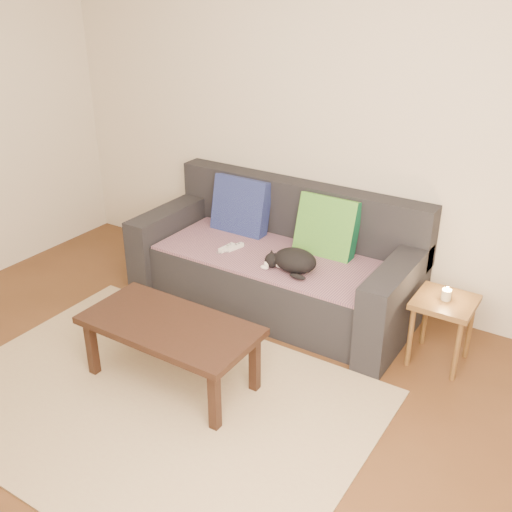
% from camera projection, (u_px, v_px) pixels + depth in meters
% --- Properties ---
extents(ground, '(4.50, 4.50, 0.00)m').
position_uv_depth(ground, '(136.00, 416.00, 3.43)').
color(ground, brown).
rests_on(ground, ground).
extents(back_wall, '(4.50, 0.04, 2.60)m').
position_uv_depth(back_wall, '(309.00, 123.00, 4.39)').
color(back_wall, beige).
rests_on(back_wall, ground).
extents(sofa, '(2.10, 0.94, 0.87)m').
position_uv_depth(sofa, '(277.00, 265.00, 4.49)').
color(sofa, '#232328').
rests_on(sofa, ground).
extents(throw_blanket, '(1.66, 0.74, 0.02)m').
position_uv_depth(throw_blanket, '(271.00, 255.00, 4.37)').
color(throw_blanket, '#402A4F').
rests_on(throw_blanket, sofa).
extents(cushion_navy, '(0.47, 0.22, 0.48)m').
position_uv_depth(cushion_navy, '(241.00, 207.00, 4.69)').
color(cushion_navy, '#131554').
rests_on(cushion_navy, throw_blanket).
extents(cushion_green, '(0.45, 0.23, 0.46)m').
position_uv_depth(cushion_green, '(327.00, 227.00, 4.33)').
color(cushion_green, '#0D5635').
rests_on(cushion_green, throw_blanket).
extents(cat, '(0.41, 0.32, 0.16)m').
position_uv_depth(cat, '(293.00, 261.00, 4.09)').
color(cat, black).
rests_on(cat, throw_blanket).
extents(wii_remote_a, '(0.05, 0.15, 0.03)m').
position_uv_depth(wii_remote_a, '(227.00, 248.00, 4.43)').
color(wii_remote_a, white).
rests_on(wii_remote_a, throw_blanket).
extents(wii_remote_b, '(0.07, 0.15, 0.03)m').
position_uv_depth(wii_remote_b, '(235.00, 247.00, 4.44)').
color(wii_remote_b, white).
rests_on(wii_remote_b, throw_blanket).
extents(side_table, '(0.37, 0.37, 0.46)m').
position_uv_depth(side_table, '(444.00, 311.00, 3.76)').
color(side_table, brown).
rests_on(side_table, ground).
extents(candle, '(0.06, 0.06, 0.09)m').
position_uv_depth(candle, '(446.00, 294.00, 3.71)').
color(candle, beige).
rests_on(candle, side_table).
extents(rug, '(2.50, 1.80, 0.01)m').
position_uv_depth(rug, '(154.00, 401.00, 3.55)').
color(rug, tan).
rests_on(rug, ground).
extents(coffee_table, '(1.07, 0.54, 0.43)m').
position_uv_depth(coffee_table, '(170.00, 330.00, 3.57)').
color(coffee_table, black).
rests_on(coffee_table, rug).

